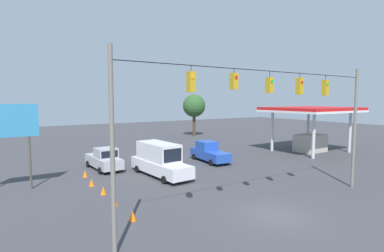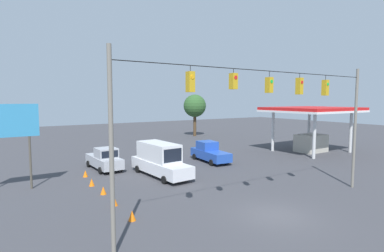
{
  "view_description": "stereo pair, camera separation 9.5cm",
  "coord_description": "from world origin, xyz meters",
  "px_view_note": "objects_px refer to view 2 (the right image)",
  "views": [
    {
      "loc": [
        13.09,
        11.38,
        6.65
      ],
      "look_at": [
        0.82,
        -7.58,
        4.63
      ],
      "focal_mm": 28.0,
      "sensor_mm": 36.0,
      "label": 1
    },
    {
      "loc": [
        13.01,
        11.43,
        6.65
      ],
      "look_at": [
        0.82,
        -7.58,
        4.63
      ],
      "focal_mm": 28.0,
      "sensor_mm": 36.0,
      "label": 2
    }
  ],
  "objects_px": {
    "box_truck_white_withflow_mid": "(160,160)",
    "roadside_billboard": "(3,127)",
    "pickup_truck_silver_withflow_far": "(105,159)",
    "traffic_cone_third": "(103,190)",
    "pickup_truck_blue_oncoming_far": "(210,152)",
    "tree_horizon_left": "(195,106)",
    "overhead_signal_span": "(269,114)",
    "traffic_cone_fifth": "(85,174)",
    "gas_station": "(312,119)",
    "traffic_cone_second": "(114,201)",
    "traffic_cone_nearest": "(132,216)",
    "traffic_cone_fourth": "(92,182)"
  },
  "relations": [
    {
      "from": "pickup_truck_blue_oncoming_far",
      "to": "traffic_cone_second",
      "type": "xyz_separation_m",
      "value": [
        12.95,
        7.69,
        -0.69
      ]
    },
    {
      "from": "pickup_truck_silver_withflow_far",
      "to": "traffic_cone_fifth",
      "type": "height_order",
      "value": "pickup_truck_silver_withflow_far"
    },
    {
      "from": "traffic_cone_third",
      "to": "roadside_billboard",
      "type": "xyz_separation_m",
      "value": [
        5.71,
        -4.26,
        4.43
      ]
    },
    {
      "from": "pickup_truck_silver_withflow_far",
      "to": "roadside_billboard",
      "type": "distance_m",
      "value": 9.42
    },
    {
      "from": "pickup_truck_silver_withflow_far",
      "to": "pickup_truck_blue_oncoming_far",
      "type": "height_order",
      "value": "same"
    },
    {
      "from": "traffic_cone_nearest",
      "to": "pickup_truck_silver_withflow_far",
      "type": "bearing_deg",
      "value": -100.12
    },
    {
      "from": "pickup_truck_silver_withflow_far",
      "to": "traffic_cone_second",
      "type": "height_order",
      "value": "pickup_truck_silver_withflow_far"
    },
    {
      "from": "pickup_truck_silver_withflow_far",
      "to": "roadside_billboard",
      "type": "bearing_deg",
      "value": 21.85
    },
    {
      "from": "pickup_truck_blue_oncoming_far",
      "to": "traffic_cone_fifth",
      "type": "height_order",
      "value": "pickup_truck_blue_oncoming_far"
    },
    {
      "from": "traffic_cone_second",
      "to": "gas_station",
      "type": "bearing_deg",
      "value": -168.44
    },
    {
      "from": "traffic_cone_second",
      "to": "gas_station",
      "type": "height_order",
      "value": "gas_station"
    },
    {
      "from": "pickup_truck_silver_withflow_far",
      "to": "gas_station",
      "type": "xyz_separation_m",
      "value": [
        -25.0,
        4.49,
        3.14
      ]
    },
    {
      "from": "overhead_signal_span",
      "to": "traffic_cone_second",
      "type": "relative_size",
      "value": 32.4
    },
    {
      "from": "pickup_truck_blue_oncoming_far",
      "to": "roadside_billboard",
      "type": "height_order",
      "value": "roadside_billboard"
    },
    {
      "from": "box_truck_white_withflow_mid",
      "to": "tree_horizon_left",
      "type": "relative_size",
      "value": 0.96
    },
    {
      "from": "overhead_signal_span",
      "to": "gas_station",
      "type": "bearing_deg",
      "value": -150.21
    },
    {
      "from": "traffic_cone_nearest",
      "to": "tree_horizon_left",
      "type": "xyz_separation_m",
      "value": [
        -23.79,
        -30.07,
        5.15
      ]
    },
    {
      "from": "pickup_truck_silver_withflow_far",
      "to": "tree_horizon_left",
      "type": "xyz_separation_m",
      "value": [
        -21.48,
        -17.17,
        4.46
      ]
    },
    {
      "from": "traffic_cone_nearest",
      "to": "gas_station",
      "type": "bearing_deg",
      "value": -162.88
    },
    {
      "from": "traffic_cone_third",
      "to": "traffic_cone_second",
      "type": "bearing_deg",
      "value": 88.48
    },
    {
      "from": "box_truck_white_withflow_mid",
      "to": "gas_station",
      "type": "bearing_deg",
      "value": -178.88
    },
    {
      "from": "pickup_truck_silver_withflow_far",
      "to": "tree_horizon_left",
      "type": "relative_size",
      "value": 0.72
    },
    {
      "from": "traffic_cone_nearest",
      "to": "traffic_cone_fifth",
      "type": "relative_size",
      "value": 1.0
    },
    {
      "from": "gas_station",
      "to": "box_truck_white_withflow_mid",
      "type": "bearing_deg",
      "value": 1.12
    },
    {
      "from": "pickup_truck_silver_withflow_far",
      "to": "traffic_cone_fifth",
      "type": "distance_m",
      "value": 3.01
    },
    {
      "from": "box_truck_white_withflow_mid",
      "to": "traffic_cone_nearest",
      "type": "distance_m",
      "value": 9.87
    },
    {
      "from": "pickup_truck_blue_oncoming_far",
      "to": "tree_horizon_left",
      "type": "bearing_deg",
      "value": -119.13
    },
    {
      "from": "pickup_truck_silver_withflow_far",
      "to": "box_truck_white_withflow_mid",
      "type": "height_order",
      "value": "box_truck_white_withflow_mid"
    },
    {
      "from": "pickup_truck_silver_withflow_far",
      "to": "pickup_truck_blue_oncoming_far",
      "type": "distance_m",
      "value": 10.85
    },
    {
      "from": "box_truck_white_withflow_mid",
      "to": "traffic_cone_third",
      "type": "distance_m",
      "value": 6.34
    },
    {
      "from": "pickup_truck_blue_oncoming_far",
      "to": "pickup_truck_silver_withflow_far",
      "type": "bearing_deg",
      "value": -12.8
    },
    {
      "from": "overhead_signal_span",
      "to": "tree_horizon_left",
      "type": "relative_size",
      "value": 2.47
    },
    {
      "from": "roadside_billboard",
      "to": "traffic_cone_fourth",
      "type": "bearing_deg",
      "value": 162.67
    },
    {
      "from": "traffic_cone_fifth",
      "to": "tree_horizon_left",
      "type": "bearing_deg",
      "value": -141.2
    },
    {
      "from": "pickup_truck_silver_withflow_far",
      "to": "traffic_cone_fourth",
      "type": "bearing_deg",
      "value": 63.5
    },
    {
      "from": "pickup_truck_silver_withflow_far",
      "to": "traffic_cone_third",
      "type": "distance_m",
      "value": 7.85
    },
    {
      "from": "box_truck_white_withflow_mid",
      "to": "traffic_cone_fifth",
      "type": "bearing_deg",
      "value": -28.29
    },
    {
      "from": "traffic_cone_second",
      "to": "traffic_cone_fifth",
      "type": "bearing_deg",
      "value": -91.03
    },
    {
      "from": "pickup_truck_blue_oncoming_far",
      "to": "traffic_cone_fifth",
      "type": "bearing_deg",
      "value": -2.27
    },
    {
      "from": "box_truck_white_withflow_mid",
      "to": "traffic_cone_second",
      "type": "bearing_deg",
      "value": 41.93
    },
    {
      "from": "box_truck_white_withflow_mid",
      "to": "roadside_billboard",
      "type": "bearing_deg",
      "value": -8.48
    },
    {
      "from": "overhead_signal_span",
      "to": "box_truck_white_withflow_mid",
      "type": "distance_m",
      "value": 12.0
    },
    {
      "from": "overhead_signal_span",
      "to": "traffic_cone_fifth",
      "type": "height_order",
      "value": "overhead_signal_span"
    },
    {
      "from": "gas_station",
      "to": "tree_horizon_left",
      "type": "bearing_deg",
      "value": -80.79
    },
    {
      "from": "pickup_truck_blue_oncoming_far",
      "to": "traffic_cone_fourth",
      "type": "relative_size",
      "value": 9.81
    },
    {
      "from": "overhead_signal_span",
      "to": "traffic_cone_fourth",
      "type": "height_order",
      "value": "overhead_signal_span"
    },
    {
      "from": "overhead_signal_span",
      "to": "traffic_cone_fifth",
      "type": "bearing_deg",
      "value": -62.91
    },
    {
      "from": "box_truck_white_withflow_mid",
      "to": "overhead_signal_span",
      "type": "bearing_deg",
      "value": 98.14
    },
    {
      "from": "overhead_signal_span",
      "to": "roadside_billboard",
      "type": "height_order",
      "value": "overhead_signal_span"
    },
    {
      "from": "traffic_cone_nearest",
      "to": "traffic_cone_fifth",
      "type": "xyz_separation_m",
      "value": [
        -0.07,
        -11.01,
        0.0
      ]
    }
  ]
}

